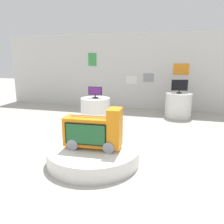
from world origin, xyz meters
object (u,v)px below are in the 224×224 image
Objects in this scene: novelty_firetruck_tv at (94,132)px; tv_on_center_rear at (180,86)px; display_pedestal_center_rear at (178,105)px; tv_on_left_rear at (95,92)px; display_pedestal_left_rear at (96,112)px; main_display_pedestal at (93,155)px.

novelty_firetruck_tv is 2.06× the size of tv_on_center_rear.
tv_on_center_rear is (-0.00, -0.00, 0.64)m from display_pedestal_center_rear.
tv_on_center_rear is at bearing 34.81° from tv_on_left_rear.
display_pedestal_center_rear is 1.63× the size of tv_on_center_rear.
novelty_firetruck_tv is 1.27× the size of display_pedestal_left_rear.
main_display_pedestal is at bearing -111.29° from tv_on_center_rear.
tv_on_left_rear is at bearing -145.19° from tv_on_center_rear.
display_pedestal_left_rear is 0.58m from tv_on_left_rear.
display_pedestal_left_rear and display_pedestal_center_rear have the same top height.
main_display_pedestal is 0.45m from novelty_firetruck_tv.
novelty_firetruck_tv reaches higher than main_display_pedestal.
display_pedestal_center_rear is at bearing 34.81° from display_pedestal_left_rear.
novelty_firetruck_tv is (0.02, -0.01, 0.45)m from main_display_pedestal.
novelty_firetruck_tv is at bearing -71.22° from display_pedestal_left_rear.
main_display_pedestal is 4.25× the size of tv_on_left_rear.
display_pedestal_left_rear is at bearing -145.25° from tv_on_center_rear.
main_display_pedestal is at bearing -71.62° from tv_on_left_rear.
display_pedestal_left_rear is (-0.80, 2.34, -0.19)m from novelty_firetruck_tv.
display_pedestal_left_rear is 0.99× the size of display_pedestal_center_rear.
tv_on_center_rear is (2.31, 1.61, 0.06)m from tv_on_left_rear.
display_pedestal_center_rear is at bearing 34.87° from tv_on_left_rear.
novelty_firetruck_tv is 2.48m from display_pedestal_left_rear.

